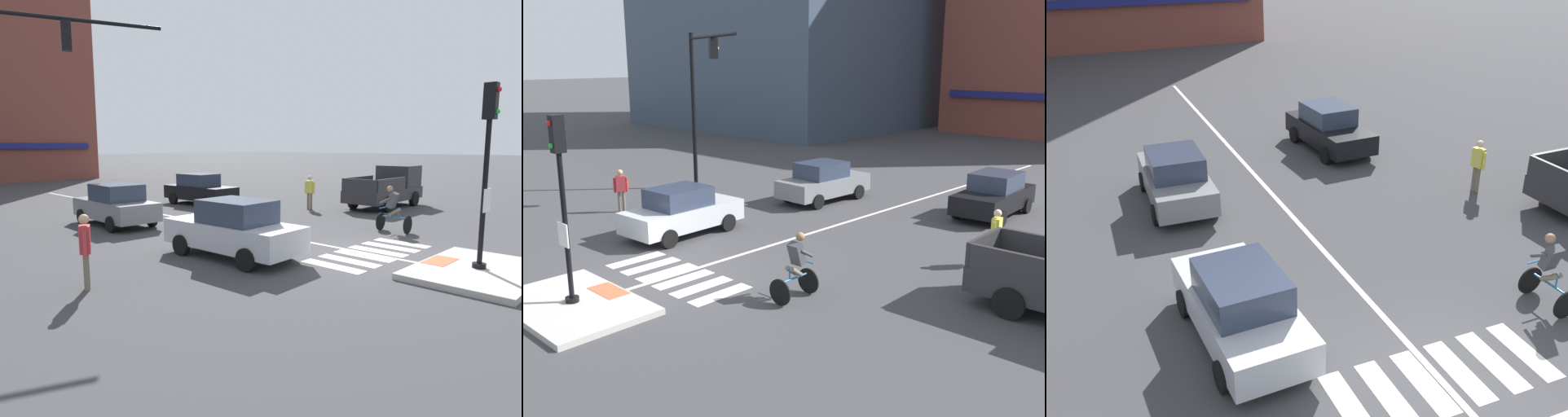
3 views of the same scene
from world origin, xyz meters
TOP-DOWN VIEW (x-y plane):
  - ground_plane at (0.00, 0.00)m, footprint 300.00×300.00m
  - traffic_island at (0.00, -2.97)m, footprint 3.83×2.62m
  - tactile_pad_front at (0.00, -2.01)m, footprint 1.10×0.60m
  - signal_pole at (0.00, -2.98)m, footprint 0.44×0.38m
  - crosswalk_stripe_a at (-1.92, 0.01)m, footprint 0.44×1.80m
  - crosswalk_stripe_b at (-1.15, 0.01)m, footprint 0.44×1.80m
  - crosswalk_stripe_c at (-0.38, 0.01)m, footprint 0.44×1.80m
  - crosswalk_stripe_d at (0.38, 0.01)m, footprint 0.44×1.80m
  - crosswalk_stripe_e at (1.15, 0.01)m, footprint 0.44×1.80m
  - crosswalk_stripe_f at (1.92, 0.01)m, footprint 0.44×1.80m
  - lane_centre_line at (-0.06, 10.00)m, footprint 0.14×28.00m
  - car_grey_westbound_far at (-2.88, 9.62)m, footprint 1.92×4.14m
  - car_black_eastbound_far at (3.32, 12.20)m, footprint 2.03×4.19m
  - car_silver_westbound_near at (-3.07, 2.56)m, footprint 2.01×4.18m
  - pickup_truck_charcoal_cross_right at (9.60, 4.63)m, footprint 5.15×2.17m
  - cyclist at (3.45, 1.16)m, footprint 0.69×1.11m
  - pedestrian_at_curb_left at (-7.22, 2.78)m, footprint 0.36×0.50m
  - pedestrian_waiting_far_side at (5.89, 6.84)m, footprint 0.27×0.54m

SIDE VIEW (x-z plane):
  - ground_plane at x=0.00m, z-range 0.00..0.00m
  - crosswalk_stripe_a at x=-1.92m, z-range 0.00..0.01m
  - crosswalk_stripe_b at x=-1.15m, z-range 0.00..0.01m
  - crosswalk_stripe_c at x=-0.38m, z-range 0.00..0.01m
  - crosswalk_stripe_d at x=0.38m, z-range 0.00..0.01m
  - crosswalk_stripe_e at x=1.15m, z-range 0.00..0.01m
  - crosswalk_stripe_f at x=1.92m, z-range 0.00..0.01m
  - lane_centre_line at x=-0.06m, z-range 0.00..0.01m
  - traffic_island at x=0.00m, z-range 0.00..0.15m
  - tactile_pad_front at x=0.00m, z-range 0.15..0.16m
  - car_grey_westbound_far at x=-2.88m, z-range -0.01..1.63m
  - car_black_eastbound_far at x=3.32m, z-range -0.01..1.63m
  - car_silver_westbound_near at x=-3.07m, z-range -0.01..1.63m
  - cyclist at x=3.45m, z-range 0.03..1.71m
  - pickup_truck_charcoal_cross_right at x=9.60m, z-range -0.06..2.02m
  - pedestrian_at_curb_left at x=-7.22m, z-range 0.15..1.82m
  - pedestrian_waiting_far_side at x=5.89m, z-range 0.15..1.82m
  - signal_pole at x=0.00m, z-range 0.61..5.03m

